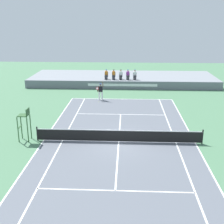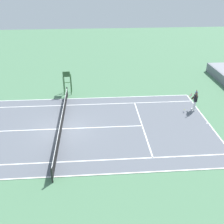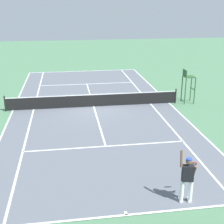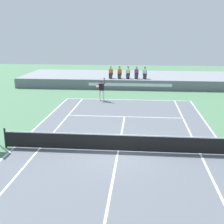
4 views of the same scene
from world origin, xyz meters
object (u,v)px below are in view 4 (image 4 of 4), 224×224
tennis_ball (99,102)px  spectator_seated_3 (136,73)px  spectator_seated_2 (128,73)px  tennis_player (102,90)px  spectator_seated_0 (111,73)px  spectator_seated_1 (120,73)px  spectator_seated_4 (145,73)px

tennis_ball → spectator_seated_3: bearing=66.4°
spectator_seated_2 → tennis_player: 6.64m
spectator_seated_0 → tennis_ball: bearing=-92.7°
spectator_seated_1 → spectator_seated_4: 2.69m
spectator_seated_4 → tennis_ball: (-3.98, -7.07, -1.60)m
spectator_seated_4 → tennis_ball: size_ratio=18.60×
spectator_seated_1 → spectator_seated_2: size_ratio=1.00×
spectator_seated_2 → spectator_seated_3: (0.90, 0.00, 0.00)m
tennis_ball → spectator_seated_4: bearing=60.6°
spectator_seated_4 → tennis_player: spectator_seated_4 is taller
spectator_seated_0 → spectator_seated_3: 2.75m
spectator_seated_1 → tennis_ball: (-1.29, -7.07, -1.60)m
spectator_seated_1 → spectator_seated_4: size_ratio=1.00×
spectator_seated_3 → spectator_seated_4: size_ratio=1.00×
spectator_seated_2 → spectator_seated_4: (1.79, 0.00, 0.00)m
spectator_seated_0 → spectator_seated_3: bearing=0.0°
spectator_seated_1 → tennis_ball: spectator_seated_1 is taller
spectator_seated_0 → tennis_player: bearing=-91.8°
spectator_seated_4 → spectator_seated_2: bearing=180.0°
tennis_player → tennis_ball: size_ratio=30.63×
spectator_seated_2 → tennis_player: size_ratio=0.61×
spectator_seated_2 → spectator_seated_1: bearing=180.0°
tennis_player → spectator_seated_4: bearing=58.6°
spectator_seated_0 → tennis_player: size_ratio=0.61×
spectator_seated_2 → spectator_seated_3: same height
spectator_seated_1 → spectator_seated_0: bearing=180.0°
spectator_seated_2 → spectator_seated_4: bearing=0.0°
tennis_player → tennis_ball: tennis_player is taller
spectator_seated_0 → spectator_seated_1: same height
tennis_ball → spectator_seated_2: bearing=72.8°
spectator_seated_2 → spectator_seated_4: 1.79m
spectator_seated_0 → tennis_ball: 7.26m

